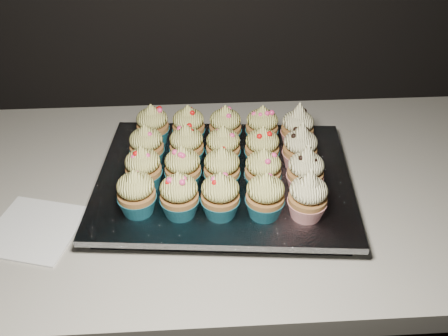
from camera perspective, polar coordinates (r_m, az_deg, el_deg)
The scene contains 25 objects.
cabinet at distance 1.31m, azimuth 9.92°, elevation -17.63°, with size 2.40×0.60×0.86m, color black.
worktop at distance 0.98m, azimuth 12.62°, elevation -1.98°, with size 2.44×0.64×0.04m, color beige.
napkin at distance 0.89m, azimuth -20.86°, elevation -6.59°, with size 0.14×0.14×0.00m, color white.
baking_tray at distance 0.91m, azimuth 0.00°, elevation -1.97°, with size 0.42×0.32×0.02m, color black.
foil_lining at distance 0.90m, azimuth 0.00°, elevation -1.13°, with size 0.45×0.35×0.01m, color silver.
cupcake_0 at distance 0.81m, azimuth -9.99°, elevation -2.84°, with size 0.06×0.06×0.08m.
cupcake_1 at distance 0.79m, azimuth -5.13°, elevation -3.14°, with size 0.06×0.06×0.08m.
cupcake_2 at distance 0.79m, azimuth -0.43°, elevation -3.17°, with size 0.06×0.06×0.08m.
cupcake_3 at distance 0.79m, azimuth 4.72°, elevation -3.23°, with size 0.06×0.06×0.08m.
cupcake_4 at distance 0.80m, azimuth 9.56°, elevation -3.22°, with size 0.06×0.06×0.10m.
cupcake_5 at distance 0.86m, azimuth -9.20°, elevation -0.06°, with size 0.06×0.06×0.08m.
cupcake_6 at distance 0.85m, azimuth -4.73°, elevation -0.03°, with size 0.06×0.06×0.08m.
cupcake_7 at distance 0.85m, azimuth -0.24°, elevation -0.13°, with size 0.06×0.06×0.08m.
cupcake_8 at distance 0.85m, azimuth 4.47°, elevation -0.32°, with size 0.06×0.06×0.08m.
cupcake_9 at distance 0.85m, azimuth 9.30°, elevation -0.35°, with size 0.06×0.06×0.10m.
cupcake_10 at distance 0.91m, azimuth -8.83°, elevation 2.47°, with size 0.06×0.06×0.08m.
cupcake_11 at distance 0.91m, azimuth -4.29°, elevation 2.53°, with size 0.06×0.06×0.08m.
cupcake_12 at distance 0.90m, azimuth -0.10°, elevation 2.37°, with size 0.06×0.06×0.08m.
cupcake_13 at distance 0.90m, azimuth 4.37°, elevation 2.30°, with size 0.06×0.06×0.08m.
cupcake_14 at distance 0.91m, azimuth 8.70°, elevation 2.28°, with size 0.06×0.06×0.10m.
cupcake_15 at distance 0.97m, azimuth -8.16°, elevation 4.85°, with size 0.06×0.06×0.08m.
cupcake_16 at distance 0.96m, azimuth -4.07°, elevation 4.79°, with size 0.06×0.06×0.08m.
cupcake_17 at distance 0.96m, azimuth 0.15°, elevation 4.77°, with size 0.06×0.06×0.08m.
cupcake_18 at distance 0.96m, azimuth 4.35°, elevation 4.73°, with size 0.06×0.06×0.08m.
cupcake_19 at distance 0.96m, azimuth 8.41°, elevation 4.60°, with size 0.06×0.06×0.10m.
Camera 1 is at (-0.26, 0.97, 1.48)m, focal length 40.00 mm.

